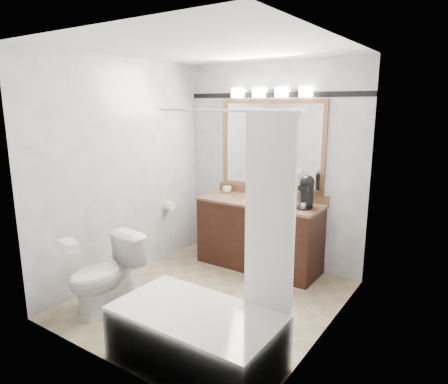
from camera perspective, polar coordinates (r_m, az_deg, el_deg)
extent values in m
cube|color=gray|center=(4.33, -1.91, -15.05)|extent=(2.40, 2.60, 0.01)
cube|color=white|center=(3.87, -2.20, 20.01)|extent=(2.40, 2.60, 0.01)
cube|color=silver|center=(5.01, 6.80, 3.84)|extent=(2.40, 0.01, 2.50)
cube|color=silver|center=(2.99, -16.97, -2.60)|extent=(2.40, 0.01, 2.50)
cube|color=silver|center=(4.71, -13.99, 3.01)|extent=(0.01, 2.60, 2.50)
cube|color=silver|center=(3.36, 14.80, -0.80)|extent=(0.01, 2.60, 2.50)
cube|color=black|center=(4.96, 5.00, -6.21)|extent=(1.50, 0.55, 0.82)
cube|color=#936645|center=(4.84, 5.09, -1.44)|extent=(1.53, 0.58, 0.03)
cube|color=#936645|center=(5.06, 6.59, -0.11)|extent=(1.53, 0.03, 0.10)
ellipsoid|color=white|center=(4.84, 5.09, -1.62)|extent=(0.44, 0.34, 0.14)
cube|color=#916741|center=(4.93, 6.90, 12.74)|extent=(1.40, 0.04, 0.05)
cube|color=#916741|center=(5.04, 6.59, 0.71)|extent=(1.40, 0.04, 0.05)
cube|color=#916741|center=(5.30, 0.20, 7.13)|extent=(0.05, 0.04, 1.00)
cube|color=#916741|center=(4.69, 14.12, 6.03)|extent=(0.05, 0.04, 1.00)
cube|color=white|center=(4.96, 6.77, 6.67)|extent=(1.30, 0.01, 1.00)
cube|color=silver|center=(4.92, 6.89, 14.20)|extent=(0.90, 0.05, 0.03)
cube|color=white|center=(5.10, 1.99, 13.99)|extent=(0.12, 0.12, 0.12)
cube|color=white|center=(4.95, 5.02, 14.00)|extent=(0.12, 0.12, 0.12)
cube|color=white|center=(4.81, 8.23, 13.96)|extent=(0.12, 0.12, 0.12)
cube|color=white|center=(4.69, 11.63, 13.88)|extent=(0.12, 0.12, 0.12)
cube|color=black|center=(4.94, 7.00, 13.61)|extent=(2.40, 0.01, 0.06)
cube|color=white|center=(3.30, -3.99, -20.01)|extent=(1.30, 0.72, 0.45)
cylinder|color=silver|center=(3.09, -0.06, 11.59)|extent=(1.30, 0.02, 0.02)
cube|color=white|center=(2.99, 6.54, -3.62)|extent=(0.40, 0.04, 1.55)
cylinder|color=white|center=(5.24, -7.80, -1.94)|extent=(0.11, 0.12, 0.12)
imported|color=white|center=(4.13, -16.56, -11.26)|extent=(0.49, 0.76, 0.74)
cube|color=white|center=(3.78, -21.29, -7.17)|extent=(0.23, 0.16, 0.09)
cylinder|color=black|center=(4.56, 11.35, -2.19)|extent=(0.19, 0.19, 0.02)
cylinder|color=black|center=(4.58, 11.72, -0.33)|extent=(0.16, 0.16, 0.28)
sphere|color=black|center=(4.55, 11.79, 1.38)|extent=(0.17, 0.17, 0.17)
cube|color=black|center=(4.49, 11.38, 0.60)|extent=(0.11, 0.11, 0.05)
cylinder|color=silver|center=(4.53, 11.27, -1.86)|extent=(0.06, 0.06, 0.06)
imported|color=white|center=(5.25, 0.43, 0.38)|extent=(0.12, 0.12, 0.09)
imported|color=white|center=(5.03, 5.73, -0.04)|extent=(0.07, 0.07, 0.12)
imported|color=white|center=(4.92, 7.76, -0.61)|extent=(0.08, 0.08, 0.08)
cube|color=beige|center=(4.95, 5.48, -0.79)|extent=(0.10, 0.07, 0.03)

